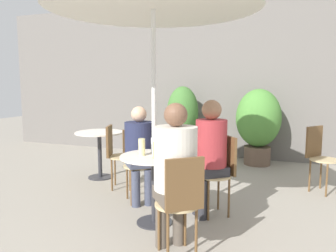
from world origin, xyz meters
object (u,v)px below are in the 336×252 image
(bistro_chair_3, at_px, (319,153))
(seated_person_1, at_px, (210,148))
(bistro_chair_2, at_px, (137,158))
(seated_person_2, at_px, (140,146))
(bistro_chair_1, at_px, (221,167))
(beer_glass_1, at_px, (142,147))
(bistro_chair_4, at_px, (116,151))
(beer_glass_2, at_px, (156,150))
(cafe_table_far, at_px, (100,142))
(beer_glass_0, at_px, (154,145))
(potted_plant_1, at_px, (258,122))
(cafe_table_near, at_px, (154,172))
(bistro_chair_0, at_px, (181,198))
(beer_glass_3, at_px, (166,149))
(potted_plant_0, at_px, (183,117))
(seated_person_0, at_px, (175,166))

(bistro_chair_3, distance_m, seated_person_1, 1.76)
(bistro_chair_2, xyz_separation_m, seated_person_2, (0.09, -0.11, 0.17))
(bistro_chair_1, height_order, bistro_chair_2, same)
(beer_glass_1, bearing_deg, bistro_chair_4, 131.97)
(seated_person_1, xyz_separation_m, beer_glass_2, (-0.41, -0.49, 0.04))
(cafe_table_far, relative_size, beer_glass_0, 4.42)
(beer_glass_2, bearing_deg, bistro_chair_3, 48.69)
(bistro_chair_2, height_order, potted_plant_1, potted_plant_1)
(cafe_table_near, xyz_separation_m, bistro_chair_0, (0.47, -0.58, -0.01))
(bistro_chair_3, bearing_deg, beer_glass_2, 176.79)
(bistro_chair_2, distance_m, beer_glass_3, 0.86)
(bistro_chair_3, bearing_deg, potted_plant_0, 100.33)
(bistro_chair_1, relative_size, potted_plant_1, 0.65)
(beer_glass_0, distance_m, beer_glass_1, 0.16)
(bistro_chair_0, relative_size, bistro_chair_1, 1.00)
(bistro_chair_1, relative_size, beer_glass_0, 5.29)
(cafe_table_far, bearing_deg, beer_glass_2, -42.29)
(cafe_table_far, height_order, seated_person_1, seated_person_1)
(bistro_chair_4, height_order, beer_glass_1, beer_glass_1)
(seated_person_0, distance_m, beer_glass_0, 0.73)
(bistro_chair_4, bearing_deg, beer_glass_3, -148.49)
(bistro_chair_1, height_order, bistro_chair_3, same)
(seated_person_2, bearing_deg, cafe_table_near, -90.00)
(beer_glass_0, xyz_separation_m, beer_glass_3, (0.17, -0.09, -0.01))
(bistro_chair_4, distance_m, seated_person_1, 1.50)
(bistro_chair_2, distance_m, beer_glass_2, 0.91)
(bistro_chair_4, height_order, seated_person_1, seated_person_1)
(bistro_chair_1, height_order, potted_plant_1, potted_plant_1)
(bistro_chair_1, xyz_separation_m, seated_person_2, (-0.97, 0.00, 0.17))
(seated_person_0, distance_m, beer_glass_2, 0.49)
(seated_person_1, relative_size, beer_glass_2, 7.78)
(cafe_table_near, bearing_deg, beer_glass_1, -165.74)
(bistro_chair_0, distance_m, bistro_chair_2, 1.50)
(bistro_chair_0, distance_m, beer_glass_3, 0.75)
(beer_glass_2, bearing_deg, beer_glass_3, 65.68)
(bistro_chair_3, xyz_separation_m, seated_person_0, (-1.25, -2.16, 0.22))
(bistro_chair_3, height_order, beer_glass_1, beer_glass_1)
(bistro_chair_2, bearing_deg, beer_glass_1, -99.09)
(seated_person_2, relative_size, potted_plant_0, 0.84)
(bistro_chair_4, relative_size, beer_glass_2, 5.35)
(bistro_chair_3, distance_m, seated_person_0, 2.51)
(bistro_chair_4, xyz_separation_m, beer_glass_2, (0.99, -0.97, 0.26))
(seated_person_1, relative_size, beer_glass_1, 7.28)
(beer_glass_1, bearing_deg, bistro_chair_2, 119.82)
(seated_person_2, height_order, beer_glass_2, seated_person_2)
(bistro_chair_2, bearing_deg, cafe_table_near, -90.00)
(bistro_chair_1, bearing_deg, beer_glass_2, -80.98)
(cafe_table_near, bearing_deg, cafe_table_far, 138.83)
(beer_glass_3, xyz_separation_m, potted_plant_1, (0.63, 2.88, -0.01))
(seated_person_2, bearing_deg, bistro_chair_2, 90.00)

